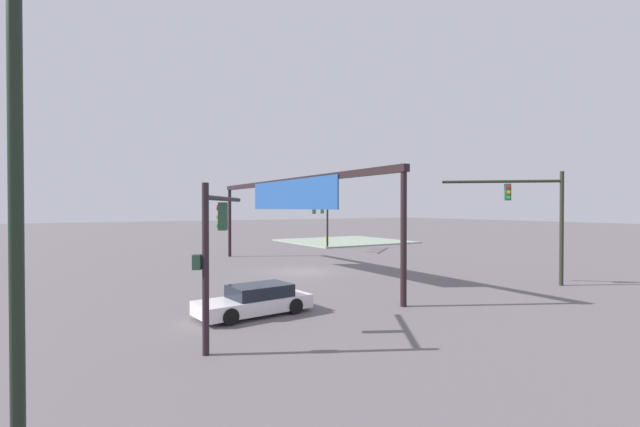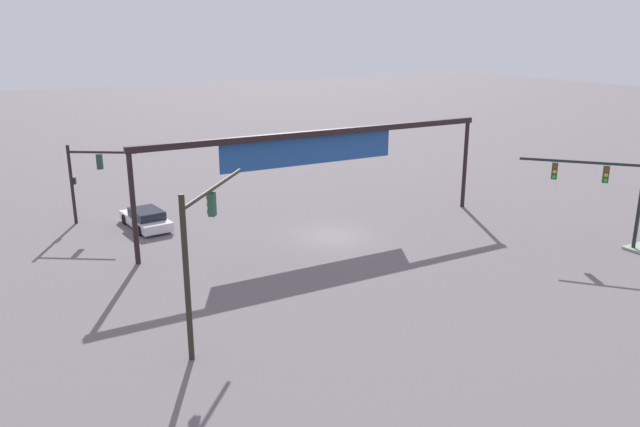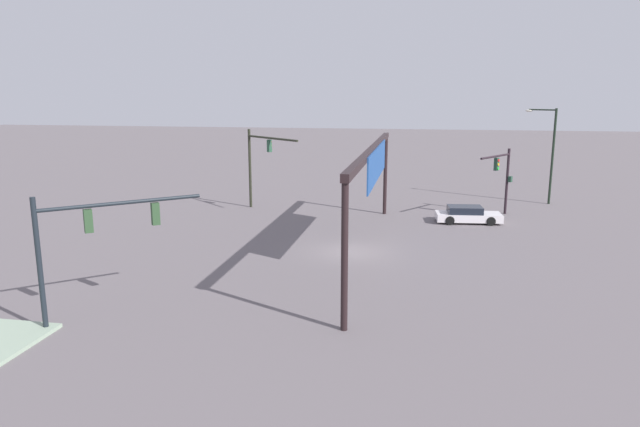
% 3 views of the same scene
% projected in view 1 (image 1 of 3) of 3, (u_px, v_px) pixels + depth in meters
% --- Properties ---
extents(ground_plane, '(238.72, 238.72, 0.00)m').
position_uv_depth(ground_plane, '(304.00, 271.00, 29.36)').
color(ground_plane, '#635B5E').
extents(sidewalk_corner, '(13.49, 13.99, 0.15)m').
position_uv_depth(sidewalk_corner, '(344.00, 241.00, 55.12)').
color(sidewalk_corner, '#8DA18A').
rests_on(sidewalk_corner, ground).
extents(traffic_signal_near_corner, '(4.49, 5.07, 5.39)m').
position_uv_depth(traffic_signal_near_corner, '(322.00, 213.00, 44.41)').
color(traffic_signal_near_corner, black).
rests_on(traffic_signal_near_corner, ground).
extents(traffic_signal_opposite_side, '(3.77, 2.83, 5.10)m').
position_uv_depth(traffic_signal_opposite_side, '(214.00, 239.00, 13.57)').
color(traffic_signal_opposite_side, black).
rests_on(traffic_signal_opposite_side, ground).
extents(traffic_signal_cross_street, '(4.38, 5.10, 6.41)m').
position_uv_depth(traffic_signal_cross_street, '(534.00, 208.00, 24.26)').
color(traffic_signal_cross_street, black).
rests_on(traffic_signal_cross_street, ground).
extents(streetlamp_curved_arm, '(1.52, 2.40, 8.03)m').
position_uv_depth(streetlamp_curved_arm, '(37.00, 186.00, 6.26)').
color(streetlamp_curved_arm, black).
rests_on(streetlamp_curved_arm, ground).
extents(overhead_sign_gantry, '(23.12, 0.43, 6.29)m').
position_uv_depth(overhead_sign_gantry, '(288.00, 194.00, 28.36)').
color(overhead_sign_gantry, black).
rests_on(overhead_sign_gantry, ground).
extents(sedan_car_approaching, '(2.30, 4.81, 1.21)m').
position_uv_depth(sedan_car_approaching, '(256.00, 301.00, 17.51)').
color(sedan_car_approaching, silver).
rests_on(sedan_car_approaching, ground).
extents(fire_hydrant_on_curb, '(0.33, 0.22, 0.71)m').
position_uv_depth(fire_hydrant_on_curb, '(326.00, 239.00, 52.44)').
color(fire_hydrant_on_curb, gold).
rests_on(fire_hydrant_on_curb, sidewalk_corner).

